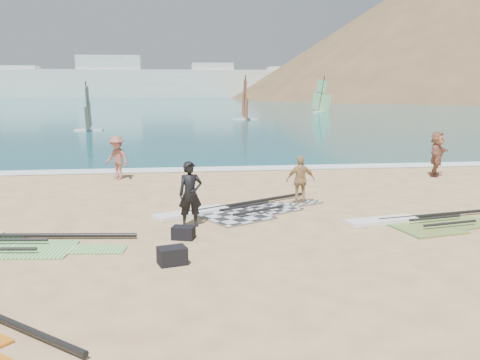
{
  "coord_description": "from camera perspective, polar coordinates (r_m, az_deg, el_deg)",
  "views": [
    {
      "loc": [
        -2.23,
        -11.98,
        3.9
      ],
      "look_at": [
        -0.2,
        4.0,
        1.0
      ],
      "focal_mm": 40.0,
      "sensor_mm": 36.0,
      "label": 1
    }
  ],
  "objects": [
    {
      "name": "person_wetsuit",
      "position": [
        14.78,
        -5.32,
        -1.52
      ],
      "size": [
        0.73,
        0.54,
        1.82
      ],
      "primitive_type": "imported",
      "rotation": [
        0.0,
        0.0,
        0.17
      ],
      "color": "black",
      "rests_on": "ground"
    },
    {
      "name": "beachgoer_mid",
      "position": [
        22.64,
        -13.0,
        2.34
      ],
      "size": [
        1.33,
        1.26,
        1.81
      ],
      "primitive_type": "imported",
      "rotation": [
        0.0,
        0.0,
        -0.68
      ],
      "color": "#95584E",
      "rests_on": "ground"
    },
    {
      "name": "windsurfer_centre",
      "position": [
        59.09,
        0.54,
        7.77
      ],
      "size": [
        2.74,
        3.3,
        4.92
      ],
      "rotation": [
        0.0,
        0.0,
        0.06
      ],
      "color": "white",
      "rests_on": "ground"
    },
    {
      "name": "rig_grey",
      "position": [
        16.43,
        -0.95,
        -3.35
      ],
      "size": [
        5.61,
        3.89,
        0.2
      ],
      "rotation": [
        0.0,
        0.0,
        0.51
      ],
      "color": "black",
      "rests_on": "ground"
    },
    {
      "name": "beachgoer_right",
      "position": [
        24.28,
        20.27,
        2.62
      ],
      "size": [
        1.57,
        1.74,
        1.93
      ],
      "primitive_type": "imported",
      "rotation": [
        0.0,
        0.0,
        0.88
      ],
      "color": "#A4654C",
      "rests_on": "ground"
    },
    {
      "name": "beachgoer_back",
      "position": [
        17.55,
        6.48,
        -0.03
      ],
      "size": [
        0.95,
        0.42,
        1.61
      ],
      "primitive_type": "imported",
      "rotation": [
        0.0,
        0.0,
        3.11
      ],
      "color": "tan",
      "rests_on": "ground"
    },
    {
      "name": "far_town",
      "position": [
        162.55,
        -12.18,
        10.19
      ],
      "size": [
        160.0,
        8.0,
        12.0
      ],
      "color": "white",
      "rests_on": "ground"
    },
    {
      "name": "gear_bag_near",
      "position": [
        11.91,
        -7.25,
        -8.01
      ],
      "size": [
        0.7,
        0.59,
        0.39
      ],
      "primitive_type": "cube",
      "rotation": [
        0.0,
        0.0,
        0.27
      ],
      "color": "black",
      "rests_on": "ground"
    },
    {
      "name": "sea",
      "position": [
        144.05,
        -6.41,
        8.59
      ],
      "size": [
        300.0,
        240.0,
        0.06
      ],
      "primitive_type": "cube",
      "color": "#0D475C",
      "rests_on": "ground"
    },
    {
      "name": "windsurfer_left",
      "position": [
        46.6,
        -15.89,
        6.53
      ],
      "size": [
        2.3,
        2.79,
        4.16
      ],
      "rotation": [
        0.0,
        0.0,
        -0.04
      ],
      "color": "white",
      "rests_on": "ground"
    },
    {
      "name": "rig_orange",
      "position": [
        15.97,
        18.72,
        -4.3
      ],
      "size": [
        5.17,
        2.49,
        0.2
      ],
      "rotation": [
        0.0,
        0.0,
        0.19
      ],
      "color": "orange",
      "rests_on": "ground"
    },
    {
      "name": "windsurfer_right",
      "position": [
        75.47,
        8.67,
        8.2
      ],
      "size": [
        2.62,
        2.62,
        5.01
      ],
      "rotation": [
        0.0,
        0.0,
        0.69
      ],
      "color": "white",
      "rests_on": "ground"
    },
    {
      "name": "surf_line",
      "position": [
        24.7,
        -1.95,
        1.11
      ],
      "size": [
        300.0,
        1.2,
        0.04
      ],
      "primitive_type": "cube",
      "color": "white",
      "rests_on": "ground"
    },
    {
      "name": "gear_bag_far",
      "position": [
        13.75,
        -6.06,
        -5.61
      ],
      "size": [
        0.64,
        0.53,
        0.33
      ],
      "primitive_type": "cube",
      "rotation": [
        0.0,
        0.0,
        -0.29
      ],
      "color": "black",
      "rests_on": "ground"
    },
    {
      "name": "ground",
      "position": [
        12.8,
        3.19,
        -7.55
      ],
      "size": [
        300.0,
        300.0,
        0.0
      ],
      "primitive_type": "plane",
      "color": "tan",
      "rests_on": "ground"
    }
  ]
}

